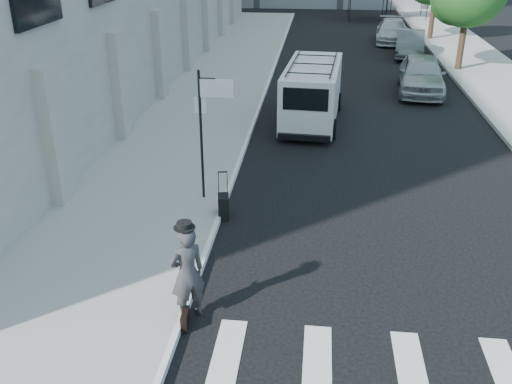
% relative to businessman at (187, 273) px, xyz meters
% --- Properties ---
extents(ground, '(120.00, 120.00, 0.00)m').
position_rel_businessman_xyz_m(ground, '(1.90, 1.83, -0.97)').
color(ground, black).
rests_on(ground, ground).
extents(sidewalk_left, '(4.50, 48.00, 0.15)m').
position_rel_businessman_xyz_m(sidewalk_left, '(-2.35, 17.83, -0.90)').
color(sidewalk_left, gray).
rests_on(sidewalk_left, ground).
extents(sidewalk_right, '(4.00, 56.00, 0.15)m').
position_rel_businessman_xyz_m(sidewalk_right, '(10.90, 21.83, -0.90)').
color(sidewalk_right, gray).
rests_on(sidewalk_right, ground).
extents(sign_pole, '(1.03, 0.07, 3.50)m').
position_rel_businessman_xyz_m(sign_pole, '(-0.46, 5.03, 1.68)').
color(sign_pole, black).
rests_on(sign_pole, sidewalk_left).
extents(businessman, '(0.84, 0.80, 1.94)m').
position_rel_businessman_xyz_m(businessman, '(0.00, 0.00, 0.00)').
color(businessman, '#333335').
rests_on(businessman, ground).
extents(briefcase, '(0.15, 0.45, 0.34)m').
position_rel_businessman_xyz_m(briefcase, '(0.00, -0.36, -0.80)').
color(briefcase, black).
rests_on(briefcase, ground).
extents(suitcase, '(0.35, 0.49, 1.23)m').
position_rel_businessman_xyz_m(suitcase, '(-0.00, 4.13, -0.64)').
color(suitcase, black).
rests_on(suitcase, ground).
extents(cargo_van, '(2.39, 5.97, 2.21)m').
position_rel_businessman_xyz_m(cargo_van, '(2.08, 12.60, 0.18)').
color(cargo_van, silver).
rests_on(cargo_van, ground).
extents(parked_car_a, '(2.47, 5.07, 1.67)m').
position_rel_businessman_xyz_m(parked_car_a, '(6.90, 17.36, -0.14)').
color(parked_car_a, '#9B9EA3').
rests_on(parked_car_a, ground).
extents(parked_car_b, '(2.12, 4.57, 1.45)m').
position_rel_businessman_xyz_m(parked_car_b, '(7.46, 25.41, -0.24)').
color(parked_car_b, '#525559').
rests_on(parked_car_b, ground).
extents(parked_car_c, '(2.44, 5.08, 1.43)m').
position_rel_businessman_xyz_m(parked_car_c, '(6.90, 29.90, -0.26)').
color(parked_car_c, '#B4B7BD').
rests_on(parked_car_c, ground).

